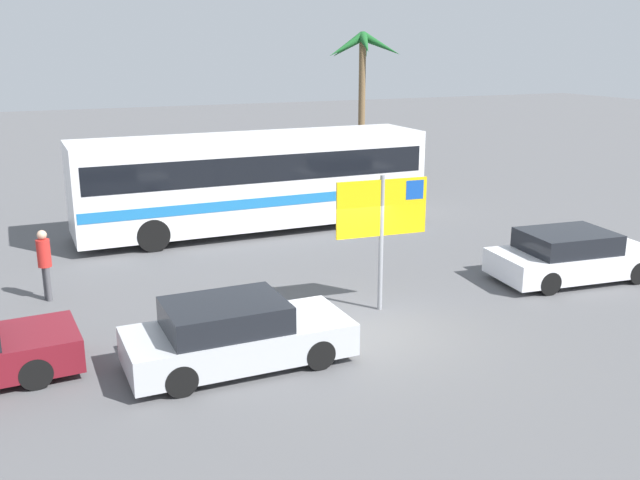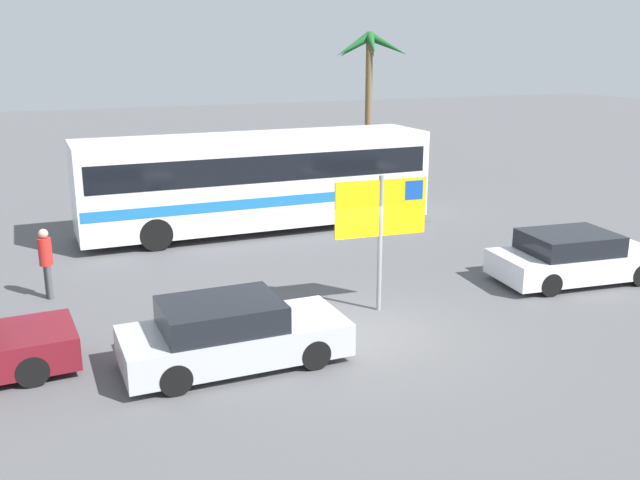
# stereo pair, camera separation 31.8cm
# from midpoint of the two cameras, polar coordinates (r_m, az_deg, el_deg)

# --- Properties ---
(ground) EXTENTS (120.00, 120.00, 0.00)m
(ground) POSITION_cam_midpoint_polar(r_m,az_deg,el_deg) (15.62, 2.58, -7.25)
(ground) COLOR #565659
(bus_front_coach) EXTENTS (11.56, 2.68, 3.17)m
(bus_front_coach) POSITION_cam_midpoint_polar(r_m,az_deg,el_deg) (23.60, -5.82, 5.01)
(bus_front_coach) COLOR white
(bus_front_coach) RESTS_ON ground
(ferry_sign) EXTENTS (2.20, 0.23, 3.20)m
(ferry_sign) POSITION_cam_midpoint_polar(r_m,az_deg,el_deg) (16.17, 4.58, 2.18)
(ferry_sign) COLOR gray
(ferry_sign) RESTS_ON ground
(car_silver) EXTENTS (4.33, 1.86, 1.32)m
(car_silver) POSITION_cam_midpoint_polar(r_m,az_deg,el_deg) (13.88, -7.49, -7.53)
(car_silver) COLOR #B7BABF
(car_silver) RESTS_ON ground
(car_white) EXTENTS (4.52, 2.32, 1.32)m
(car_white) POSITION_cam_midpoint_polar(r_m,az_deg,el_deg) (19.78, 19.14, -1.24)
(car_white) COLOR silver
(car_white) RESTS_ON ground
(pedestrian_near_sign) EXTENTS (0.32, 0.32, 1.76)m
(pedestrian_near_sign) POSITION_cam_midpoint_polar(r_m,az_deg,el_deg) (18.36, -21.74, -1.44)
(pedestrian_near_sign) COLOR #4C4C51
(pedestrian_near_sign) RESTS_ON ground
(palm_tree_seaside) EXTENTS (3.96, 3.81, 6.61)m
(palm_tree_seaside) POSITION_cam_midpoint_polar(r_m,az_deg,el_deg) (34.04, 3.25, 14.33)
(palm_tree_seaside) COLOR brown
(palm_tree_seaside) RESTS_ON ground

